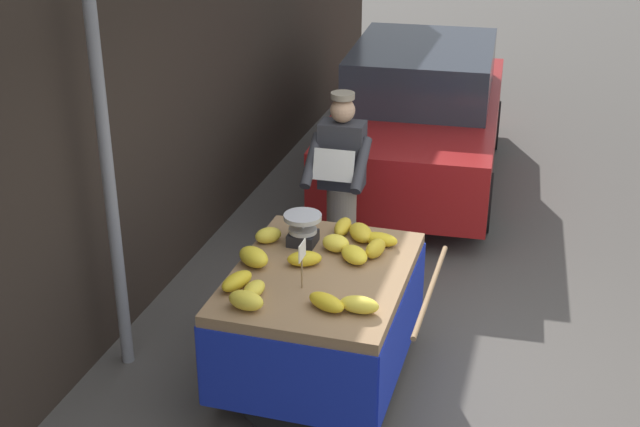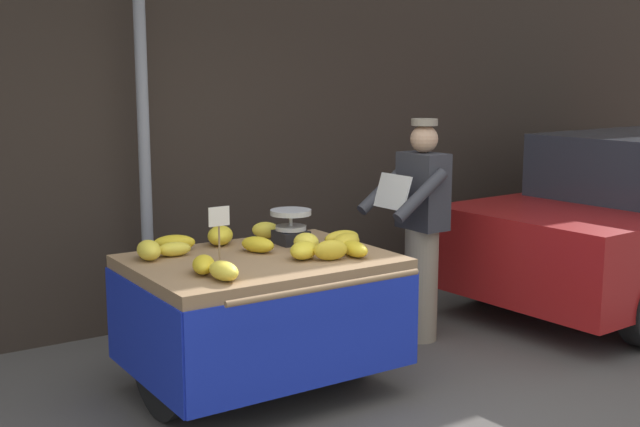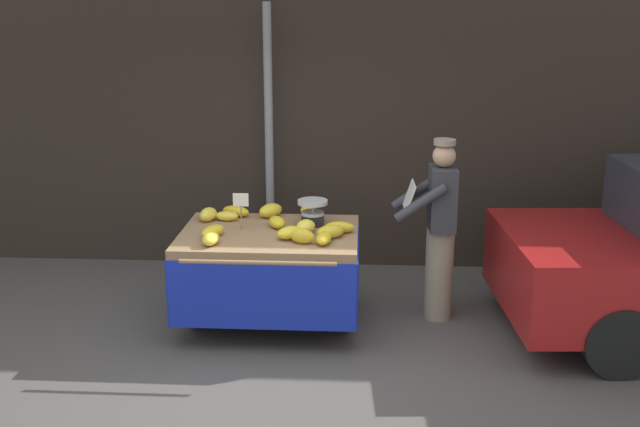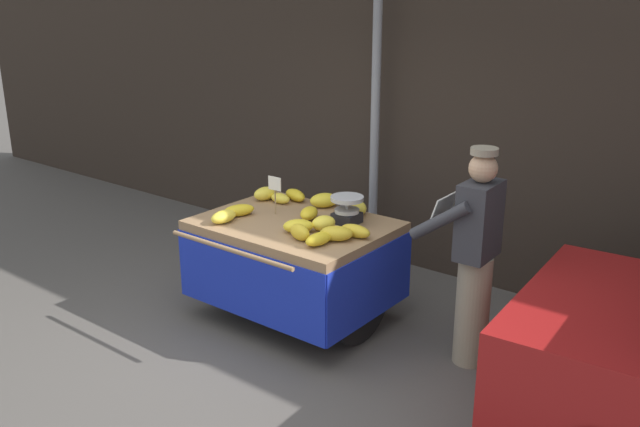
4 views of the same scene
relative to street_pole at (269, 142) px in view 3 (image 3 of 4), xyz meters
name	(u,v)px [view 3 (image 3 of 4)]	position (x,y,z in m)	size (l,w,h in m)	color
ground_plane	(277,375)	(0.34, -2.45, -1.45)	(60.00, 60.00, 0.00)	#514C47
back_wall	(303,76)	(0.34, 0.34, 0.67)	(16.00, 0.24, 4.23)	#332821
street_pole	(269,142)	(0.00, 0.00, 0.00)	(0.09, 0.09, 2.89)	gray
banana_cart	(270,256)	(0.17, -1.48, -0.78)	(1.62, 1.40, 0.90)	#93704C
weighing_scale	(313,212)	(0.55, -1.23, -0.42)	(0.28, 0.28, 0.24)	black
price_sign	(241,203)	(-0.08, -1.43, -0.29)	(0.14, 0.01, 0.34)	#997A51
banana_bunch_0	(324,238)	(0.68, -1.79, -0.49)	(0.13, 0.26, 0.10)	gold
banana_bunch_1	(213,231)	(-0.30, -1.66, -0.49)	(0.13, 0.28, 0.10)	gold
banana_bunch_2	(302,236)	(0.50, -1.79, -0.48)	(0.11, 0.22, 0.13)	gold
banana_bunch_3	(339,227)	(0.81, -1.47, -0.49)	(0.12, 0.27, 0.10)	gold
banana_bunch_4	(227,216)	(-0.27, -1.15, -0.50)	(0.12, 0.21, 0.09)	yellow
banana_bunch_5	(271,210)	(0.13, -1.00, -0.48)	(0.17, 0.26, 0.13)	yellow
banana_bunch_6	(306,227)	(0.51, -1.50, -0.48)	(0.16, 0.21, 0.12)	yellow
banana_bunch_7	(211,238)	(-0.28, -1.87, -0.49)	(0.14, 0.26, 0.11)	yellow
banana_bunch_8	(277,222)	(0.23, -1.34, -0.49)	(0.14, 0.24, 0.10)	gold
banana_bunch_9	(290,233)	(0.38, -1.67, -0.49)	(0.16, 0.25, 0.11)	yellow
banana_bunch_10	(309,211)	(0.50, -0.98, -0.48)	(0.13, 0.20, 0.12)	yellow
banana_bunch_11	(208,214)	(-0.44, -1.16, -0.48)	(0.14, 0.24, 0.12)	yellow
banana_bunch_12	(330,232)	(0.73, -1.63, -0.48)	(0.16, 0.26, 0.12)	gold
banana_bunch_13	(236,211)	(-0.21, -1.01, -0.49)	(0.13, 0.27, 0.11)	gold
vendor_person	(439,229)	(1.72, -1.22, -0.57)	(0.59, 0.52, 1.71)	gray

